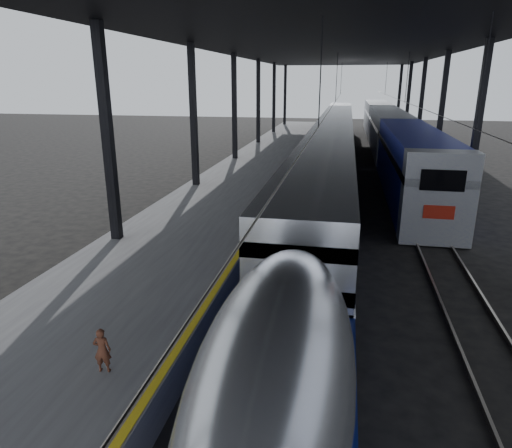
# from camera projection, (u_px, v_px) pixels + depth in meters

# --- Properties ---
(ground) EXTENTS (160.00, 160.00, 0.00)m
(ground) POSITION_uv_depth(u_px,v_px,m) (227.00, 342.00, 12.76)
(ground) COLOR black
(ground) RESTS_ON ground
(platform) EXTENTS (6.00, 80.00, 1.00)m
(platform) POSITION_uv_depth(u_px,v_px,m) (250.00, 177.00, 31.96)
(platform) COLOR #4C4C4F
(platform) RESTS_ON ground
(yellow_strip) EXTENTS (0.30, 80.00, 0.01)m
(yellow_strip) POSITION_uv_depth(u_px,v_px,m) (290.00, 172.00, 31.30)
(yellow_strip) COLOR gold
(yellow_strip) RESTS_ON platform
(rails) EXTENTS (6.52, 80.00, 0.16)m
(rails) POSITION_uv_depth(u_px,v_px,m) (367.00, 188.00, 30.62)
(rails) COLOR slate
(rails) RESTS_ON ground
(canopy) EXTENTS (18.00, 75.00, 9.47)m
(canopy) POSITION_uv_depth(u_px,v_px,m) (335.00, 45.00, 28.38)
(canopy) COLOR black
(canopy) RESTS_ON ground
(tgv_train) EXTENTS (2.81, 65.20, 4.02)m
(tgv_train) POSITION_uv_depth(u_px,v_px,m) (332.00, 153.00, 33.72)
(tgv_train) COLOR silver
(tgv_train) RESTS_ON ground
(second_train) EXTENTS (3.02, 56.05, 4.16)m
(second_train) POSITION_uv_depth(u_px,v_px,m) (388.00, 132.00, 44.82)
(second_train) COLOR navy
(second_train) RESTS_ON ground
(child) EXTENTS (0.41, 0.31, 1.03)m
(child) POSITION_uv_depth(u_px,v_px,m) (102.00, 350.00, 9.71)
(child) COLOR #4F281A
(child) RESTS_ON platform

